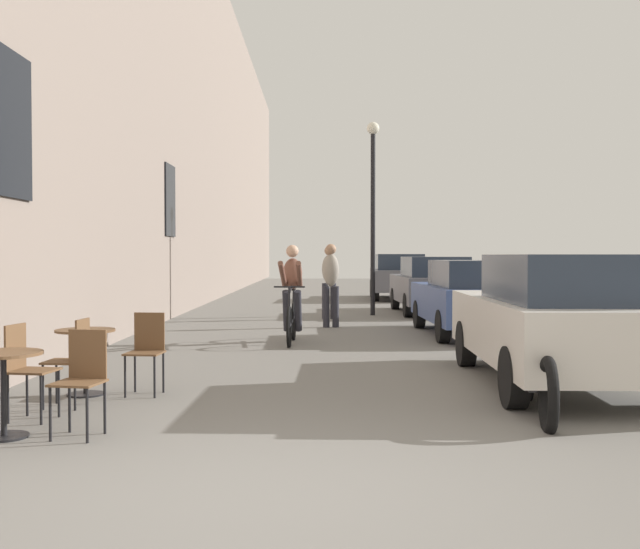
{
  "coord_description": "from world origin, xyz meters",
  "views": [
    {
      "loc": [
        0.38,
        -4.63,
        1.53
      ],
      "look_at": [
        0.41,
        13.77,
        1.05
      ],
      "focal_mm": 42.02,
      "sensor_mm": 36.0,
      "label": 1
    }
  ],
  "objects_px": {
    "cafe_chair_mid_toward_street": "(145,347)",
    "parked_car_third": "(430,284)",
    "parked_car_fourth": "(397,276)",
    "pedestrian_mid": "(328,278)",
    "parked_car_second": "(470,296)",
    "cafe_table_mid": "(84,348)",
    "parked_motorcycle": "(536,371)",
    "cafe_table_near": "(2,376)",
    "street_lamp": "(372,193)",
    "parked_car_nearest": "(557,318)",
    "cafe_chair_near_toward_street": "(81,375)",
    "cafe_chair_mid_toward_wall": "(71,356)",
    "cyclist_on_bicycle": "(291,296)",
    "cafe_chair_near_toward_wall": "(25,365)",
    "pedestrian_near": "(330,280)"
  },
  "relations": [
    {
      "from": "cafe_chair_mid_toward_wall",
      "to": "pedestrian_mid",
      "type": "height_order",
      "value": "pedestrian_mid"
    },
    {
      "from": "parked_car_second",
      "to": "cafe_chair_mid_toward_wall",
      "type": "bearing_deg",
      "value": -128.62
    },
    {
      "from": "cyclist_on_bicycle",
      "to": "street_lamp",
      "type": "xyz_separation_m",
      "value": [
        1.83,
        5.95,
        2.3
      ]
    },
    {
      "from": "parked_car_nearest",
      "to": "parked_car_fourth",
      "type": "xyz_separation_m",
      "value": [
        -0.07,
        17.25,
        0.01
      ]
    },
    {
      "from": "cafe_chair_near_toward_wall",
      "to": "parked_car_second",
      "type": "height_order",
      "value": "parked_car_second"
    },
    {
      "from": "pedestrian_near",
      "to": "parked_car_third",
      "type": "xyz_separation_m",
      "value": [
        2.7,
        3.77,
        -0.23
      ]
    },
    {
      "from": "pedestrian_mid",
      "to": "cafe_chair_near_toward_street",
      "type": "bearing_deg",
      "value": -100.91
    },
    {
      "from": "parked_car_third",
      "to": "parked_car_fourth",
      "type": "distance_m",
      "value": 6.38
    },
    {
      "from": "street_lamp",
      "to": "parked_car_third",
      "type": "bearing_deg",
      "value": 19.8
    },
    {
      "from": "cyclist_on_bicycle",
      "to": "parked_car_nearest",
      "type": "relative_size",
      "value": 0.4
    },
    {
      "from": "cyclist_on_bicycle",
      "to": "parked_car_second",
      "type": "distance_m",
      "value": 3.55
    },
    {
      "from": "cafe_chair_near_toward_wall",
      "to": "parked_motorcycle",
      "type": "xyz_separation_m",
      "value": [
        4.83,
        0.31,
        -0.11
      ]
    },
    {
      "from": "parked_car_nearest",
      "to": "cafe_table_near",
      "type": "bearing_deg",
      "value": -155.56
    },
    {
      "from": "cafe_chair_near_toward_wall",
      "to": "cafe_table_near",
      "type": "bearing_deg",
      "value": -83.58
    },
    {
      "from": "cafe_table_mid",
      "to": "cyclist_on_bicycle",
      "type": "distance_m",
      "value": 5.35
    },
    {
      "from": "cafe_chair_near_toward_street",
      "to": "parked_car_third",
      "type": "relative_size",
      "value": 0.21
    },
    {
      "from": "cafe_chair_near_toward_wall",
      "to": "parked_car_second",
      "type": "xyz_separation_m",
      "value": [
        5.59,
        7.3,
        0.23
      ]
    },
    {
      "from": "cafe_chair_near_toward_street",
      "to": "cyclist_on_bicycle",
      "type": "distance_m",
      "value": 6.93
    },
    {
      "from": "cafe_chair_mid_toward_street",
      "to": "parked_car_third",
      "type": "bearing_deg",
      "value": 66.94
    },
    {
      "from": "cafe_chair_mid_toward_wall",
      "to": "parked_car_fourth",
      "type": "relative_size",
      "value": 0.2
    },
    {
      "from": "parked_car_nearest",
      "to": "parked_car_second",
      "type": "bearing_deg",
      "value": 89.11
    },
    {
      "from": "cafe_chair_mid_toward_street",
      "to": "cyclist_on_bicycle",
      "type": "relative_size",
      "value": 0.51
    },
    {
      "from": "pedestrian_near",
      "to": "cafe_chair_near_toward_wall",
      "type": "bearing_deg",
      "value": -108.36
    },
    {
      "from": "parked_car_third",
      "to": "parked_motorcycle",
      "type": "relative_size",
      "value": 1.97
    },
    {
      "from": "cafe_chair_near_toward_wall",
      "to": "parked_car_fourth",
      "type": "distance_m",
      "value": 19.82
    },
    {
      "from": "cafe_table_mid",
      "to": "cafe_chair_mid_toward_street",
      "type": "bearing_deg",
      "value": 6.64
    },
    {
      "from": "parked_car_third",
      "to": "parked_car_nearest",
      "type": "bearing_deg",
      "value": -90.76
    },
    {
      "from": "cafe_table_mid",
      "to": "cafe_chair_mid_toward_wall",
      "type": "bearing_deg",
      "value": -83.32
    },
    {
      "from": "cafe_chair_near_toward_wall",
      "to": "pedestrian_near",
      "type": "xyz_separation_m",
      "value": [
        2.96,
        8.91,
        0.48
      ]
    },
    {
      "from": "pedestrian_mid",
      "to": "parked_car_second",
      "type": "height_order",
      "value": "pedestrian_mid"
    },
    {
      "from": "street_lamp",
      "to": "parked_car_fourth",
      "type": "height_order",
      "value": "street_lamp"
    },
    {
      "from": "parked_car_third",
      "to": "parked_car_second",
      "type": "bearing_deg",
      "value": -90.63
    },
    {
      "from": "pedestrian_mid",
      "to": "parked_car_nearest",
      "type": "distance_m",
      "value": 9.54
    },
    {
      "from": "cafe_table_mid",
      "to": "cyclist_on_bicycle",
      "type": "height_order",
      "value": "cyclist_on_bicycle"
    },
    {
      "from": "cafe_table_near",
      "to": "cafe_chair_near_toward_wall",
      "type": "relative_size",
      "value": 0.81
    },
    {
      "from": "cafe_chair_mid_toward_street",
      "to": "cyclist_on_bicycle",
      "type": "xyz_separation_m",
      "value": [
        1.42,
        4.85,
        0.29
      ]
    },
    {
      "from": "cafe_table_near",
      "to": "cafe_chair_mid_toward_wall",
      "type": "relative_size",
      "value": 0.81
    },
    {
      "from": "cafe_table_near",
      "to": "parked_car_nearest",
      "type": "height_order",
      "value": "parked_car_nearest"
    },
    {
      "from": "cyclist_on_bicycle",
      "to": "parked_car_third",
      "type": "bearing_deg",
      "value": 62.33
    },
    {
      "from": "cafe_chair_near_toward_wall",
      "to": "parked_car_third",
      "type": "relative_size",
      "value": 0.21
    },
    {
      "from": "cafe_chair_mid_toward_wall",
      "to": "cafe_table_mid",
      "type": "bearing_deg",
      "value": 96.68
    },
    {
      "from": "cafe_chair_mid_toward_street",
      "to": "cyclist_on_bicycle",
      "type": "distance_m",
      "value": 5.06
    },
    {
      "from": "cafe_chair_mid_toward_wall",
      "to": "parked_car_nearest",
      "type": "relative_size",
      "value": 0.2
    },
    {
      "from": "parked_car_nearest",
      "to": "street_lamp",
      "type": "bearing_deg",
      "value": 97.95
    },
    {
      "from": "cafe_chair_mid_toward_street",
      "to": "parked_motorcycle",
      "type": "xyz_separation_m",
      "value": [
        4.01,
        -1.0,
        -0.11
      ]
    },
    {
      "from": "pedestrian_near",
      "to": "street_lamp",
      "type": "xyz_separation_m",
      "value": [
        1.11,
        3.2,
        2.11
      ]
    },
    {
      "from": "cafe_table_mid",
      "to": "parked_motorcycle",
      "type": "height_order",
      "value": "parked_motorcycle"
    },
    {
      "from": "street_lamp",
      "to": "parked_car_nearest",
      "type": "height_order",
      "value": "street_lamp"
    },
    {
      "from": "parked_car_nearest",
      "to": "parked_car_fourth",
      "type": "height_order",
      "value": "parked_car_fourth"
    },
    {
      "from": "pedestrian_mid",
      "to": "cafe_table_near",
      "type": "bearing_deg",
      "value": -103.82
    }
  ]
}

